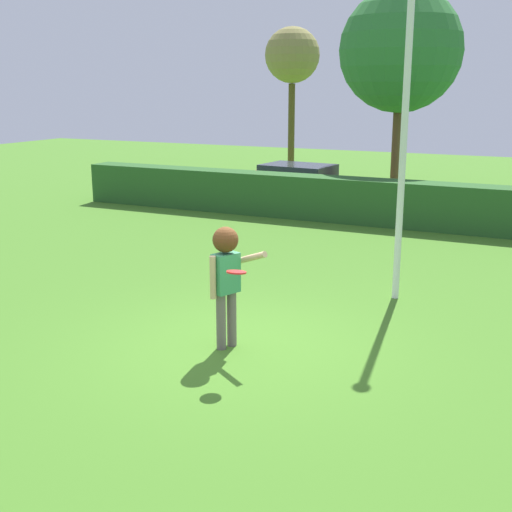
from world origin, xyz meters
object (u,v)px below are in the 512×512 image
Objects in this scene: frisbee at (236,272)px; birch_tree at (401,51)px; parked_car_red at (298,182)px; person at (226,270)px; lamppost at (404,129)px; maple_tree at (292,57)px.

frisbee is 15.46m from birch_tree.
frisbee is 13.25m from parked_car_red.
person is 4.18m from lamppost.
maple_tree is (-8.36, 15.16, 1.89)m from lamppost.
lamppost is 1.24× the size of parked_car_red.
lamppost reaches higher than frisbee.
person is 12.57m from parked_car_red.
maple_tree is at bearing 110.56° from frisbee.
person is 6.77× the size of frisbee.
birch_tree is (2.57, 2.42, 4.15)m from parked_car_red.
birch_tree is at bearing 94.63° from person.
frisbee reaches higher than parked_car_red.
lamppost is at bearing -57.93° from parked_car_red.
parked_car_red is 8.33m from maple_tree.
lamppost is (1.20, 3.95, 1.66)m from frisbee.
person is 0.41× the size of parked_car_red.
frisbee is at bearing -83.81° from birch_tree.
birch_tree reaches higher than frisbee.
frisbee is 0.04× the size of maple_tree.
birch_tree reaches higher than maple_tree.
person is at bearing 128.80° from frisbee.
birch_tree is 6.91m from maple_tree.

